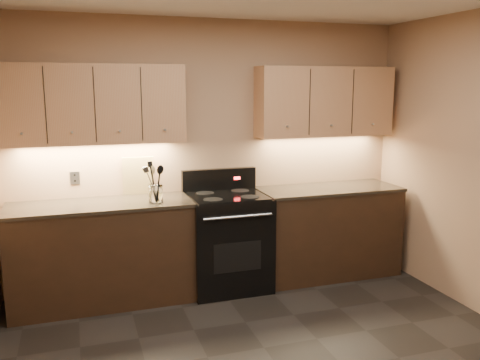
% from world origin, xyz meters
% --- Properties ---
extents(wall_back, '(4.00, 0.04, 2.60)m').
position_xyz_m(wall_back, '(0.00, 2.00, 1.30)').
color(wall_back, '#A07C5E').
rests_on(wall_back, ground).
extents(counter_left, '(1.62, 0.62, 0.93)m').
position_xyz_m(counter_left, '(-1.10, 1.70, 0.47)').
color(counter_left, black).
rests_on(counter_left, ground).
extents(counter_right, '(1.46, 0.62, 0.93)m').
position_xyz_m(counter_right, '(1.18, 1.70, 0.47)').
color(counter_right, black).
rests_on(counter_right, ground).
extents(stove, '(0.76, 0.68, 1.14)m').
position_xyz_m(stove, '(0.08, 1.68, 0.48)').
color(stove, black).
rests_on(stove, ground).
extents(upper_cab_left, '(1.60, 0.30, 0.70)m').
position_xyz_m(upper_cab_left, '(-1.10, 1.85, 1.80)').
color(upper_cab_left, tan).
rests_on(upper_cab_left, wall_back).
extents(upper_cab_right, '(1.44, 0.30, 0.70)m').
position_xyz_m(upper_cab_right, '(1.18, 1.85, 1.80)').
color(upper_cab_right, tan).
rests_on(upper_cab_right, wall_back).
extents(outlet_plate, '(0.08, 0.01, 0.12)m').
position_xyz_m(outlet_plate, '(-1.30, 1.99, 1.12)').
color(outlet_plate, '#B2B5BA').
rests_on(outlet_plate, wall_back).
extents(utensil_crock, '(0.15, 0.15, 0.16)m').
position_xyz_m(utensil_crock, '(-0.62, 1.59, 1.00)').
color(utensil_crock, white).
rests_on(utensil_crock, counter_left).
extents(cutting_board, '(0.30, 0.09, 0.37)m').
position_xyz_m(cutting_board, '(-0.72, 1.97, 1.11)').
color(cutting_board, tan).
rests_on(cutting_board, counter_left).
extents(wooden_spoon, '(0.10, 0.15, 0.32)m').
position_xyz_m(wooden_spoon, '(-0.65, 1.60, 1.10)').
color(wooden_spoon, tan).
rests_on(wooden_spoon, utensil_crock).
extents(black_spoon, '(0.10, 0.16, 0.34)m').
position_xyz_m(black_spoon, '(-0.61, 1.60, 1.11)').
color(black_spoon, black).
rests_on(black_spoon, utensil_crock).
extents(black_turner, '(0.13, 0.20, 0.38)m').
position_xyz_m(black_turner, '(-0.61, 1.58, 1.13)').
color(black_turner, black).
rests_on(black_turner, utensil_crock).
extents(steel_spatula, '(0.21, 0.14, 0.37)m').
position_xyz_m(steel_spatula, '(-0.59, 1.60, 1.12)').
color(steel_spatula, silver).
rests_on(steel_spatula, utensil_crock).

